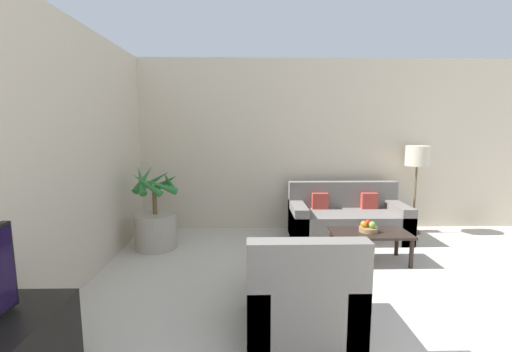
% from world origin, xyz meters
% --- Properties ---
extents(wall_back, '(7.71, 0.06, 2.70)m').
position_xyz_m(wall_back, '(0.00, 6.11, 1.35)').
color(wall_back, beige).
rests_on(wall_back, ground_plane).
extents(potted_palm, '(0.63, 0.69, 1.15)m').
position_xyz_m(potted_palm, '(-2.60, 5.16, 0.36)').
color(potted_palm, '#ADA393').
rests_on(potted_palm, ground_plane).
extents(sofa_loveseat, '(1.67, 0.80, 0.81)m').
position_xyz_m(sofa_loveseat, '(0.12, 5.54, 0.27)').
color(sofa_loveseat, slate).
rests_on(sofa_loveseat, ground_plane).
extents(floor_lamp, '(0.35, 0.35, 1.36)m').
position_xyz_m(floor_lamp, '(1.23, 5.77, 1.15)').
color(floor_lamp, brown).
rests_on(floor_lamp, ground_plane).
extents(coffee_table, '(0.94, 0.49, 0.38)m').
position_xyz_m(coffee_table, '(0.14, 4.62, 0.32)').
color(coffee_table, black).
rests_on(coffee_table, ground_plane).
extents(fruit_bowl, '(0.23, 0.23, 0.05)m').
position_xyz_m(fruit_bowl, '(0.12, 4.64, 0.40)').
color(fruit_bowl, '#997A4C').
rests_on(fruit_bowl, coffee_table).
extents(apple_red, '(0.08, 0.08, 0.08)m').
position_xyz_m(apple_red, '(0.14, 4.71, 0.47)').
color(apple_red, red).
rests_on(apple_red, fruit_bowl).
extents(apple_green, '(0.08, 0.08, 0.08)m').
position_xyz_m(apple_green, '(0.15, 4.60, 0.47)').
color(apple_green, olive).
rests_on(apple_green, fruit_bowl).
extents(orange_fruit, '(0.08, 0.08, 0.08)m').
position_xyz_m(orange_fruit, '(0.07, 4.65, 0.47)').
color(orange_fruit, orange).
rests_on(orange_fruit, fruit_bowl).
extents(armchair, '(0.84, 0.86, 0.88)m').
position_xyz_m(armchair, '(-0.93, 3.15, 0.28)').
color(armchair, slate).
rests_on(armchair, ground_plane).
extents(ottoman, '(0.58, 0.49, 0.39)m').
position_xyz_m(ottoman, '(-0.93, 3.95, 0.20)').
color(ottoman, slate).
rests_on(ottoman, ground_plane).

